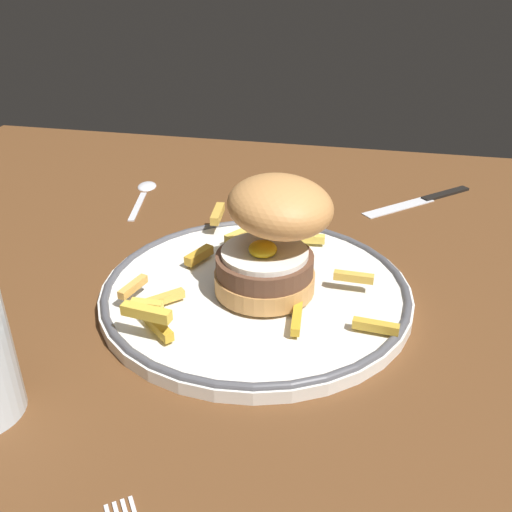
{
  "coord_description": "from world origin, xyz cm",
  "views": [
    {
      "loc": [
        4.51,
        -47.97,
        30.34
      ],
      "look_at": [
        -5.38,
        -1.95,
        4.6
      ],
      "focal_mm": 40.39,
      "sensor_mm": 36.0,
      "label": 1
    }
  ],
  "objects_px": {
    "dinner_plate": "(256,290)",
    "knife": "(427,198)",
    "spoon": "(145,188)",
    "burger": "(273,234)"
  },
  "relations": [
    {
      "from": "dinner_plate",
      "to": "spoon",
      "type": "xyz_separation_m",
      "value": [
        -0.21,
        0.23,
        -0.0
      ]
    },
    {
      "from": "burger",
      "to": "spoon",
      "type": "relative_size",
      "value": 0.82
    },
    {
      "from": "dinner_plate",
      "to": "knife",
      "type": "xyz_separation_m",
      "value": [
        0.17,
        0.28,
        -0.01
      ]
    },
    {
      "from": "burger",
      "to": "knife",
      "type": "bearing_deg",
      "value": 61.13
    },
    {
      "from": "knife",
      "to": "spoon",
      "type": "relative_size",
      "value": 1.07
    },
    {
      "from": "dinner_plate",
      "to": "burger",
      "type": "relative_size",
      "value": 2.71
    },
    {
      "from": "dinner_plate",
      "to": "spoon",
      "type": "bearing_deg",
      "value": 131.57
    },
    {
      "from": "burger",
      "to": "dinner_plate",
      "type": "bearing_deg",
      "value": 178.94
    },
    {
      "from": "dinner_plate",
      "to": "burger",
      "type": "distance_m",
      "value": 0.06
    },
    {
      "from": "spoon",
      "to": "knife",
      "type": "bearing_deg",
      "value": 7.32
    }
  ]
}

